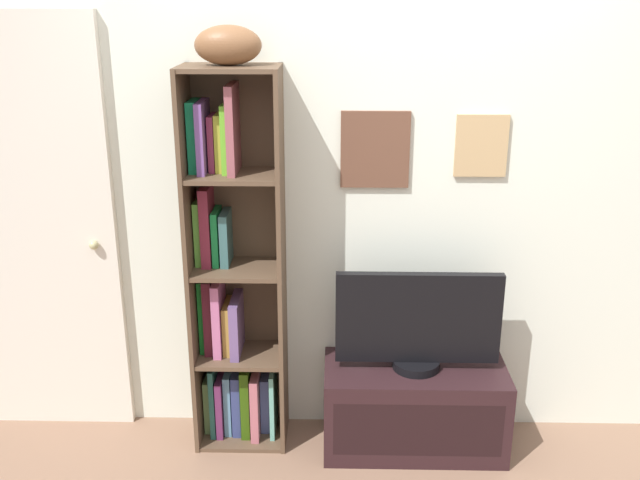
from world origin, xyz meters
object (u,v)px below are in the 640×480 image
(bookshelf, at_px, (232,286))
(television, at_px, (418,323))
(football, at_px, (228,45))
(door, at_px, (30,234))
(tv_stand, at_px, (414,407))

(bookshelf, distance_m, television, 0.88)
(football, bearing_deg, bookshelf, 133.63)
(bookshelf, xyz_separation_m, door, (-0.96, 0.09, 0.22))
(bookshelf, height_order, tv_stand, bookshelf)
(tv_stand, distance_m, television, 0.45)
(tv_stand, relative_size, television, 1.13)
(tv_stand, xyz_separation_m, door, (-1.83, 0.18, 0.80))
(television, bearing_deg, bookshelf, 174.12)
(television, distance_m, door, 1.87)
(tv_stand, bearing_deg, football, 176.21)
(tv_stand, relative_size, door, 0.42)
(bookshelf, distance_m, door, 0.99)
(tv_stand, height_order, television, television)
(television, height_order, door, door)
(bookshelf, bearing_deg, television, -5.88)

